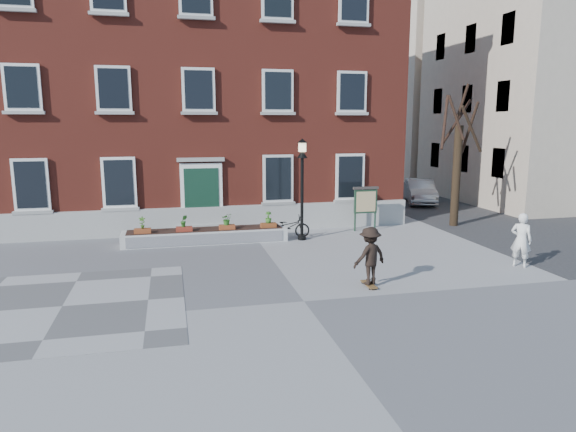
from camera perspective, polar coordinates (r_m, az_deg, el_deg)
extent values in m
plane|color=gray|center=(13.39, 1.79, -9.46)|extent=(100.00, 100.00, 0.00)
cube|color=#535355|center=(14.21, -23.80, -9.17)|extent=(6.00, 6.00, 0.01)
imported|color=black|center=(20.35, 0.01, -1.21)|extent=(1.77, 0.79, 0.90)
imported|color=#BBBDC0|center=(29.96, 14.45, 2.67)|extent=(2.72, 4.36, 1.36)
imported|color=white|center=(17.84, 24.48, -2.44)|extent=(0.73, 0.75, 1.74)
cube|color=maroon|center=(26.24, -10.58, 13.42)|extent=(18.00, 10.00, 12.00)
cube|color=#ABABA6|center=(21.46, -9.48, -0.47)|extent=(18.00, 0.24, 1.10)
cube|color=gray|center=(21.42, -9.42, -1.71)|extent=(2.60, 0.80, 0.20)
cube|color=#A0A09B|center=(21.53, -9.46, -1.11)|extent=(2.20, 0.50, 0.20)
cube|color=white|center=(21.32, -9.57, 2.46)|extent=(1.70, 0.12, 2.50)
cube|color=#123323|center=(21.29, -9.55, 2.17)|extent=(1.40, 0.06, 2.30)
cube|color=#9B9B96|center=(21.14, -9.68, 6.20)|extent=(1.90, 0.25, 0.15)
cube|color=white|center=(21.82, -26.65, 3.13)|extent=(1.30, 0.10, 2.00)
cube|color=black|center=(21.77, -26.68, 3.11)|extent=(1.08, 0.04, 1.78)
cube|color=#9D9E99|center=(21.90, -26.46, 0.36)|extent=(1.44, 0.20, 0.12)
cube|color=white|center=(21.73, -27.44, 12.58)|extent=(1.30, 0.10, 1.70)
cube|color=black|center=(21.68, -27.47, 12.58)|extent=(1.08, 0.04, 1.48)
cube|color=#AAAAA4|center=(21.64, -27.28, 10.18)|extent=(1.44, 0.20, 0.12)
cube|color=#9FA09A|center=(21.99, -28.10, 19.57)|extent=(1.44, 0.20, 0.12)
cube|color=white|center=(21.29, -18.25, 3.56)|extent=(1.30, 0.10, 2.00)
cube|color=black|center=(21.24, -18.26, 3.54)|extent=(1.08, 0.04, 1.78)
cube|color=#ACACA7|center=(21.38, -18.11, 0.72)|extent=(1.44, 0.20, 0.12)
cube|color=silver|center=(21.20, -18.82, 13.26)|extent=(1.30, 0.10, 1.70)
cube|color=black|center=(21.15, -18.83, 13.27)|extent=(1.08, 0.04, 1.48)
cube|color=#A9A9A3|center=(21.10, -18.69, 10.80)|extent=(1.44, 0.20, 0.12)
cube|color=#AAAAA5|center=(21.46, -19.28, 20.44)|extent=(1.44, 0.20, 0.12)
cube|color=silver|center=(21.14, -9.92, 13.66)|extent=(1.30, 0.10, 1.70)
cube|color=black|center=(21.09, -9.91, 13.66)|extent=(1.08, 0.04, 1.48)
cube|color=gray|center=(21.05, -9.83, 11.19)|extent=(1.44, 0.20, 0.12)
cube|color=#999994|center=(21.41, -10.15, 20.87)|extent=(1.44, 0.20, 0.12)
cube|color=silver|center=(21.66, -1.11, 4.19)|extent=(1.30, 0.10, 2.00)
cube|color=black|center=(21.61, -1.09, 4.17)|extent=(1.08, 0.04, 1.78)
cube|color=gray|center=(21.74, -1.07, 1.39)|extent=(1.44, 0.20, 0.12)
cube|color=silver|center=(21.57, -1.15, 13.74)|extent=(1.30, 0.10, 1.70)
cube|color=black|center=(21.52, -1.12, 13.75)|extent=(1.08, 0.04, 1.48)
cube|color=#9B9B96|center=(21.47, -1.11, 11.32)|extent=(1.44, 0.20, 0.12)
cube|color=#ACACA7|center=(21.83, -1.14, 20.81)|extent=(1.44, 0.20, 0.12)
cube|color=white|center=(22.53, 6.90, 4.36)|extent=(1.30, 0.10, 2.00)
cube|color=black|center=(22.48, 6.94, 4.34)|extent=(1.08, 0.04, 1.78)
cube|color=#A4A59F|center=(22.61, 6.89, 1.67)|extent=(1.44, 0.20, 0.12)
cube|color=silver|center=(22.44, 7.10, 13.53)|extent=(1.30, 0.10, 1.70)
cube|color=black|center=(22.40, 7.15, 13.54)|extent=(1.08, 0.04, 1.48)
cube|color=#ABAAA5|center=(22.35, 7.10, 11.21)|extent=(1.44, 0.20, 0.12)
cube|color=silver|center=(22.93, 7.32, 22.55)|extent=(1.30, 0.10, 1.70)
cube|color=black|center=(22.88, 7.37, 22.58)|extent=(1.08, 0.04, 1.48)
cube|color=#A2A39E|center=(22.70, 7.32, 20.34)|extent=(1.44, 0.20, 0.12)
cube|color=silver|center=(19.88, -9.14, -2.21)|extent=(6.20, 1.10, 0.50)
cube|color=#BABABA|center=(19.33, -9.02, -2.57)|extent=(5.80, 0.02, 0.40)
cube|color=black|center=(19.83, -9.16, -1.50)|extent=(5.80, 0.90, 0.06)
cube|color=brown|center=(19.55, -15.86, -1.64)|extent=(0.60, 0.25, 0.20)
imported|color=#35651E|center=(19.49, -15.90, -0.71)|extent=(0.24, 0.24, 0.45)
cube|color=maroon|center=(19.53, -11.46, -1.46)|extent=(0.60, 0.25, 0.20)
imported|color=#2A6B20|center=(19.47, -11.49, -0.53)|extent=(0.25, 0.25, 0.45)
cube|color=brown|center=(19.63, -6.79, -1.27)|extent=(0.60, 0.25, 0.20)
imported|color=#2A641E|center=(19.57, -6.81, -0.33)|extent=(0.40, 0.40, 0.45)
cube|color=brown|center=(19.86, -2.20, -1.06)|extent=(0.60, 0.25, 0.20)
imported|color=#346F21|center=(19.80, -2.20, -0.14)|extent=(0.25, 0.25, 0.45)
cylinder|color=#2F2215|center=(23.70, 18.20, 4.21)|extent=(0.36, 0.36, 4.40)
cylinder|color=#322016|center=(23.86, 19.54, 9.20)|extent=(0.12, 1.12, 2.23)
cylinder|color=black|center=(24.12, 18.22, 9.91)|extent=(1.18, 0.49, 1.97)
cylinder|color=#321E16|center=(23.65, 17.03, 9.97)|extent=(0.88, 1.14, 2.35)
cylinder|color=black|center=(23.24, 18.19, 10.35)|extent=(0.60, 0.77, 1.90)
cylinder|color=#2F2014|center=(23.16, 19.73, 9.06)|extent=(1.39, 0.55, 1.95)
cylinder|color=black|center=(23.80, 18.81, 11.86)|extent=(0.43, 0.48, 1.58)
cube|color=#38383B|center=(34.10, 13.68, 2.47)|extent=(8.00, 36.00, 0.01)
cube|color=#C4B49D|center=(33.79, 26.78, 13.50)|extent=(10.00, 11.00, 14.00)
cube|color=beige|center=(43.72, 16.48, 12.56)|extent=(10.00, 11.00, 13.00)
cube|color=#37312F|center=(44.53, 16.96, 21.26)|extent=(10.40, 11.40, 0.50)
cube|color=black|center=(28.22, 22.37, 5.48)|extent=(0.08, 1.00, 1.50)
cube|color=black|center=(30.88, 18.95, 6.06)|extent=(0.08, 1.00, 1.50)
cube|color=black|center=(33.64, 16.07, 6.53)|extent=(0.08, 1.00, 1.50)
cube|color=black|center=(28.18, 22.84, 12.17)|extent=(0.08, 1.00, 1.50)
cube|color=black|center=(30.84, 19.31, 12.17)|extent=(0.08, 1.00, 1.50)
cube|color=black|center=(33.60, 16.36, 12.14)|extent=(0.08, 1.00, 1.50)
cube|color=black|center=(28.50, 23.32, 18.59)|extent=(0.08, 1.00, 1.50)
cube|color=black|center=(31.13, 19.68, 18.06)|extent=(0.08, 1.00, 1.50)
cube|color=black|center=(33.87, 16.65, 17.55)|extent=(0.08, 1.00, 1.50)
cylinder|color=black|center=(20.11, 1.54, -2.37)|extent=(0.32, 0.32, 0.20)
cylinder|color=black|center=(19.84, 1.57, 1.86)|extent=(0.12, 0.12, 3.20)
cone|color=black|center=(19.65, 1.59, 6.91)|extent=(0.40, 0.40, 0.30)
cube|color=beige|center=(19.64, 1.59, 7.64)|extent=(0.24, 0.24, 0.34)
cone|color=black|center=(19.63, 1.60, 8.37)|extent=(0.40, 0.40, 0.16)
cylinder|color=#183121|center=(21.74, 7.48, 0.67)|extent=(0.08, 0.08, 1.80)
cylinder|color=#193325|center=(22.07, 9.67, 0.75)|extent=(0.08, 0.08, 1.80)
cube|color=#193322|center=(21.85, 8.61, 1.61)|extent=(1.00, 0.10, 1.00)
cube|color=beige|center=(21.79, 8.66, 1.59)|extent=(0.85, 0.02, 0.85)
cube|color=#3C3734|center=(21.77, 8.65, 3.10)|extent=(1.10, 0.16, 0.10)
cube|color=brown|center=(14.70, 8.98, -7.50)|extent=(0.22, 0.78, 0.03)
cylinder|color=black|center=(14.43, 9.06, -8.00)|extent=(0.03, 0.05, 0.05)
cylinder|color=black|center=(14.50, 9.73, -7.93)|extent=(0.03, 0.05, 0.05)
cylinder|color=black|center=(14.93, 8.25, -7.35)|extent=(0.03, 0.05, 0.05)
cylinder|color=black|center=(14.99, 8.90, -7.29)|extent=(0.03, 0.05, 0.05)
imported|color=black|center=(14.47, 9.07, -4.38)|extent=(1.19, 0.91, 1.63)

